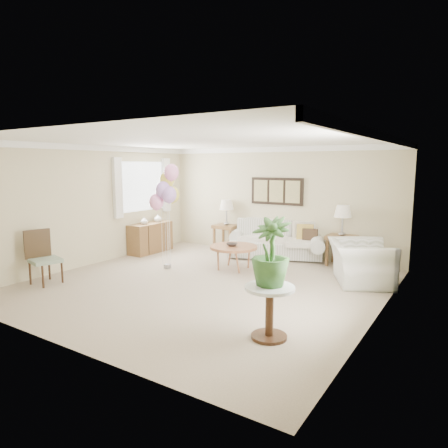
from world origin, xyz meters
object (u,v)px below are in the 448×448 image
object	(u,v)px
sofa	(277,243)
armchair	(360,263)
accent_chair	(43,256)
balloon_cluster	(167,189)
coffee_table	(234,248)

from	to	relation	value
sofa	armchair	size ratio (longest dim) A/B	2.22
armchair	accent_chair	world-z (taller)	accent_chair
accent_chair	balloon_cluster	world-z (taller)	balloon_cluster
sofa	accent_chair	distance (m)	5.08
coffee_table	accent_chair	xyz separation A→B (m)	(-2.45, -2.75, 0.06)
coffee_table	accent_chair	distance (m)	3.68
balloon_cluster	accent_chair	bearing A→B (deg)	-121.58
sofa	accent_chair	size ratio (longest dim) A/B	2.66
accent_chair	balloon_cluster	xyz separation A→B (m)	(1.25, 2.04, 1.16)
coffee_table	armchair	size ratio (longest dim) A/B	0.83
coffee_table	balloon_cluster	xyz separation A→B (m)	(-1.19, -0.71, 1.22)
armchair	balloon_cluster	size ratio (longest dim) A/B	0.54
accent_chair	balloon_cluster	size ratio (longest dim) A/B	0.45
sofa	armchair	world-z (taller)	sofa
armchair	balloon_cluster	world-z (taller)	balloon_cluster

